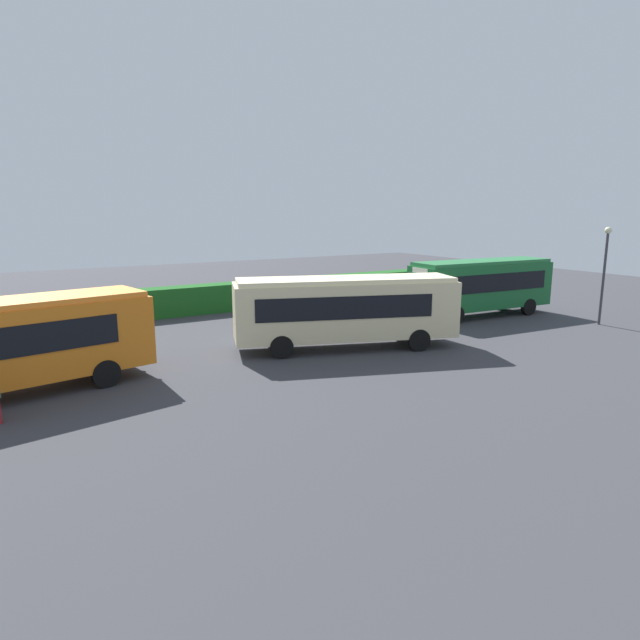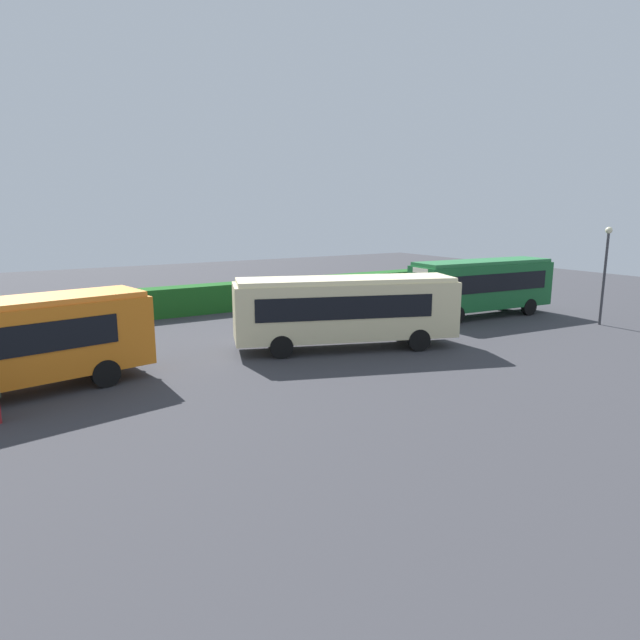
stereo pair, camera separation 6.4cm
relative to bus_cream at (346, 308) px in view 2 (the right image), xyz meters
The scene contains 5 objects.
ground_plane 3.72m from the bus_cream, 150.14° to the left, with size 83.53×83.53×0.00m, color #38383D.
bus_cream is the anchor object (origin of this frame).
bus_green 11.32m from the bus_cream, 11.29° to the left, with size 9.27×3.01×3.31m.
hedge_row 12.19m from the bus_cream, 103.32° to the left, with size 53.76×1.45×1.70m, color #1B581E.
lamppost 15.20m from the bus_cream, 11.05° to the right, with size 0.36×0.36×5.30m.
Camera 2 is at (-10.74, -21.63, 6.17)m, focal length 30.73 mm.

